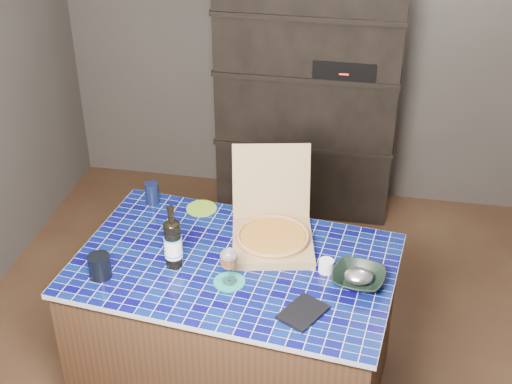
% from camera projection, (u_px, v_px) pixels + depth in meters
% --- Properties ---
extents(room, '(3.50, 3.50, 3.50)m').
position_uv_depth(room, '(269.00, 147.00, 3.33)').
color(room, brown).
rests_on(room, ground).
extents(shelving_unit, '(1.20, 0.41, 1.80)m').
position_uv_depth(shelving_unit, '(308.00, 89.00, 4.79)').
color(shelving_unit, black).
rests_on(shelving_unit, floor).
extents(kitchen_island, '(1.56, 1.09, 0.81)m').
position_uv_depth(kitchen_island, '(236.00, 328.00, 3.51)').
color(kitchen_island, '#412B19').
rests_on(kitchen_island, floor).
extents(pizza_box, '(0.47, 0.53, 0.42)m').
position_uv_depth(pizza_box, '(272.00, 233.00, 3.40)').
color(pizza_box, tan).
rests_on(pizza_box, kitchen_island).
extents(mead_bottle, '(0.09, 0.09, 0.32)m').
position_uv_depth(mead_bottle, '(173.00, 243.00, 3.22)').
color(mead_bottle, black).
rests_on(mead_bottle, kitchen_island).
extents(teal_trivet, '(0.14, 0.14, 0.01)m').
position_uv_depth(teal_trivet, '(229.00, 282.00, 3.17)').
color(teal_trivet, '#19847B').
rests_on(teal_trivet, kitchen_island).
extents(wine_glass, '(0.08, 0.08, 0.18)m').
position_uv_depth(wine_glass, '(229.00, 259.00, 3.11)').
color(wine_glass, white).
rests_on(wine_glass, teal_trivet).
extents(tumbler, '(0.10, 0.10, 0.11)m').
position_uv_depth(tumbler, '(100.00, 266.00, 3.19)').
color(tumbler, black).
rests_on(tumbler, kitchen_island).
extents(dvd_case, '(0.22, 0.25, 0.02)m').
position_uv_depth(dvd_case, '(303.00, 312.00, 2.99)').
color(dvd_case, black).
rests_on(dvd_case, kitchen_island).
extents(bowl, '(0.27, 0.27, 0.06)m').
position_uv_depth(bowl, '(358.00, 278.00, 3.16)').
color(bowl, black).
rests_on(bowl, kitchen_island).
extents(foil_contents, '(0.13, 0.11, 0.06)m').
position_uv_depth(foil_contents, '(358.00, 276.00, 3.15)').
color(foil_contents, silver).
rests_on(foil_contents, bowl).
extents(white_jar, '(0.07, 0.07, 0.06)m').
position_uv_depth(white_jar, '(326.00, 266.00, 3.23)').
color(white_jar, white).
rests_on(white_jar, kitchen_island).
extents(navy_cup, '(0.07, 0.07, 0.11)m').
position_uv_depth(navy_cup, '(152.00, 193.00, 3.72)').
color(navy_cup, black).
rests_on(navy_cup, kitchen_island).
extents(green_trivet, '(0.16, 0.16, 0.01)m').
position_uv_depth(green_trivet, '(202.00, 208.00, 3.69)').
color(green_trivet, '#7CAF25').
rests_on(green_trivet, kitchen_island).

